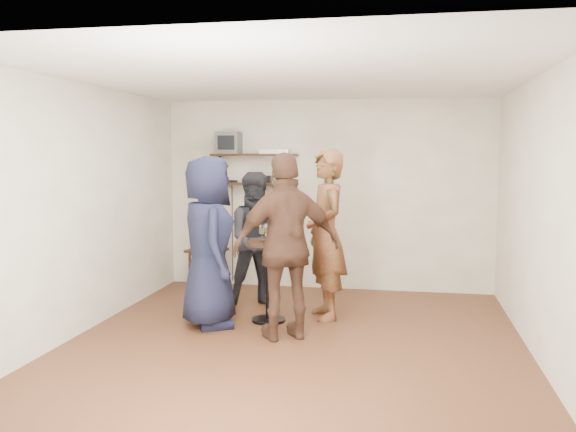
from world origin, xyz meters
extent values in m
cube|color=#422115|center=(0.00, 0.00, -0.02)|extent=(4.50, 5.00, 0.04)
cube|color=white|center=(0.00, 0.00, 2.62)|extent=(4.50, 5.00, 0.04)
cube|color=white|center=(0.00, 2.52, 1.30)|extent=(4.50, 0.04, 2.60)
cube|color=white|center=(0.00, -2.52, 1.30)|extent=(4.50, 0.04, 2.60)
cube|color=white|center=(-2.27, 0.00, 1.30)|extent=(0.04, 5.00, 2.60)
cube|color=white|center=(2.27, 0.00, 1.30)|extent=(0.04, 5.00, 2.60)
cube|color=black|center=(-1.00, 2.38, 1.85)|extent=(1.20, 0.25, 0.04)
cube|color=black|center=(-1.00, 2.38, 1.45)|extent=(1.20, 0.25, 0.04)
cube|color=#59595B|center=(-1.36, 2.38, 2.02)|extent=(0.32, 0.30, 0.30)
cube|color=silver|center=(-0.70, 2.38, 1.90)|extent=(0.40, 0.24, 0.06)
cube|color=black|center=(-0.87, 2.38, 1.52)|extent=(0.22, 0.10, 0.10)
cube|color=black|center=(-1.40, 2.42, 1.48)|extent=(0.30, 0.05, 0.03)
cube|color=black|center=(-1.64, 2.18, 0.53)|extent=(0.55, 0.55, 0.04)
cylinder|color=black|center=(-1.82, 2.00, 0.26)|extent=(0.04, 0.04, 0.52)
cylinder|color=black|center=(-1.45, 2.00, 0.26)|extent=(0.04, 0.04, 0.52)
cylinder|color=black|center=(-1.82, 2.37, 0.26)|extent=(0.04, 0.04, 0.52)
cylinder|color=black|center=(-1.45, 2.37, 0.26)|extent=(0.04, 0.04, 0.52)
cylinder|color=white|center=(-1.64, 2.18, 0.69)|extent=(0.13, 0.13, 0.28)
cylinder|color=#3A6D1F|center=(-1.66, 2.18, 0.97)|extent=(0.01, 0.06, 0.50)
cone|color=silver|center=(-1.70, 2.18, 1.28)|extent=(0.06, 0.08, 0.11)
cylinder|color=#3A6D1F|center=(-1.62, 2.19, 1.00)|extent=(0.03, 0.05, 0.56)
cone|color=silver|center=(-1.59, 2.21, 1.33)|extent=(0.10, 0.11, 0.12)
cylinder|color=#3A6D1F|center=(-1.64, 2.17, 1.02)|extent=(0.09, 0.08, 0.61)
cone|color=silver|center=(-1.64, 2.14, 1.39)|extent=(0.12, 0.11, 0.12)
cylinder|color=black|center=(-0.43, 0.70, 0.88)|extent=(0.49, 0.49, 0.04)
cylinder|color=black|center=(-0.43, 0.70, 0.45)|extent=(0.07, 0.07, 0.84)
cylinder|color=black|center=(-0.43, 0.70, 0.01)|extent=(0.38, 0.38, 0.03)
cylinder|color=silver|center=(-0.49, 0.68, 0.91)|extent=(0.05, 0.05, 0.00)
cylinder|color=silver|center=(-0.49, 0.68, 0.95)|extent=(0.01, 0.01, 0.08)
cylinder|color=silver|center=(-0.49, 0.68, 1.04)|extent=(0.06, 0.06, 0.10)
cylinder|color=#EDDA61|center=(-0.49, 0.68, 1.02)|extent=(0.06, 0.06, 0.05)
cylinder|color=silver|center=(-0.36, 0.67, 0.91)|extent=(0.06, 0.06, 0.00)
cylinder|color=silver|center=(-0.36, 0.67, 0.95)|extent=(0.01, 0.01, 0.09)
cylinder|color=silver|center=(-0.36, 0.67, 1.05)|extent=(0.07, 0.07, 0.11)
cylinder|color=#EDDA61|center=(-0.36, 0.67, 1.03)|extent=(0.06, 0.06, 0.06)
cylinder|color=silver|center=(-0.45, 0.78, 0.91)|extent=(0.06, 0.06, 0.00)
cylinder|color=silver|center=(-0.45, 0.78, 0.95)|extent=(0.01, 0.01, 0.08)
cylinder|color=silver|center=(-0.45, 0.78, 1.04)|extent=(0.06, 0.06, 0.10)
cylinder|color=#EDDA61|center=(-0.45, 0.78, 1.02)|extent=(0.06, 0.06, 0.06)
cylinder|color=silver|center=(-0.39, 0.71, 0.91)|extent=(0.06, 0.06, 0.00)
cylinder|color=silver|center=(-0.39, 0.71, 0.96)|extent=(0.01, 0.01, 0.10)
cylinder|color=silver|center=(-0.39, 0.71, 1.06)|extent=(0.07, 0.07, 0.12)
cylinder|color=#EDDA61|center=(-0.39, 0.71, 1.04)|extent=(0.07, 0.07, 0.06)
imported|color=#A6131E|center=(0.18, 0.97, 0.96)|extent=(0.70, 0.83, 1.92)
imported|color=black|center=(-0.69, 1.32, 0.83)|extent=(0.98, 0.89, 1.65)
imported|color=black|center=(-1.02, 0.41, 0.92)|extent=(0.93, 1.07, 1.85)
imported|color=#462A1E|center=(-0.10, 0.12, 0.94)|extent=(1.19, 0.94, 1.89)
camera|label=1|loc=(1.04, -5.81, 1.89)|focal=38.00mm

